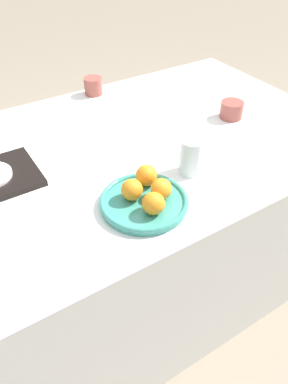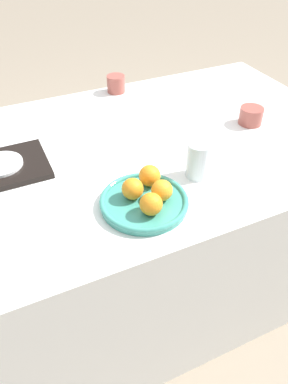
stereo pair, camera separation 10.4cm
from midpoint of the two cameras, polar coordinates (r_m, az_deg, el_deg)
The scene contains 10 objects.
ground_plane at distance 1.86m, azimuth -1.90°, elevation -12.02°, with size 12.00×12.00×0.00m, color gray.
table at distance 1.59m, azimuth -2.18°, elevation -3.63°, with size 1.49×0.99×0.74m.
fruit_platter at distance 1.06m, azimuth -2.80°, elevation -1.63°, with size 0.26×0.26×0.03m.
orange_0 at distance 1.05m, azimuth -0.17°, elevation 0.37°, with size 0.06×0.06×0.06m.
orange_1 at distance 1.05m, azimuth -4.68°, elevation 0.23°, with size 0.06×0.06×0.06m.
orange_2 at distance 1.10m, azimuth -2.34°, elevation 2.45°, with size 0.06×0.06×0.06m.
orange_3 at distance 1.00m, azimuth -1.51°, elevation -1.87°, with size 0.06×0.06×0.06m.
water_glass at distance 1.17m, azimuth 4.69°, elevation 5.35°, with size 0.07×0.07×0.12m.
cup_0 at distance 1.70m, azimuth -9.55°, elevation 15.60°, with size 0.08×0.08×0.07m.
cup_1 at distance 1.52m, azimuth 11.27°, elevation 12.14°, with size 0.09×0.09×0.07m.
Camera 1 is at (-0.61, -0.98, 1.46)m, focal length 35.00 mm.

